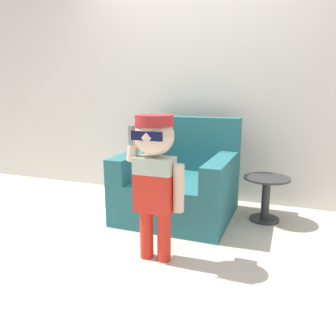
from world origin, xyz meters
name	(u,v)px	position (x,y,z in m)	size (l,w,h in m)	color
ground_plane	(169,216)	(0.00, 0.00, 0.00)	(10.00, 10.00, 0.00)	beige
wall_back	(193,79)	(0.00, 0.72, 1.30)	(10.00, 0.05, 2.60)	silver
armchair	(180,184)	(0.07, 0.09, 0.31)	(1.00, 0.95, 0.92)	#286B70
person_child	(155,166)	(0.20, -0.81, 0.68)	(0.42, 0.31, 1.02)	red
side_table	(266,194)	(0.87, 0.22, 0.25)	(0.41, 0.41, 0.41)	#333333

